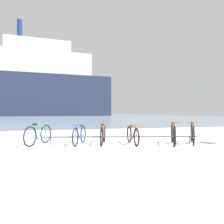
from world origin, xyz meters
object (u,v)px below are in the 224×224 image
object	(u,v)px
bicycle_5	(192,133)
ferry_ship	(41,85)
bicycle_0	(38,134)
bicycle_3	(133,135)
bicycle_4	(173,134)
bicycle_1	(80,135)
bicycle_2	(103,134)

from	to	relation	value
bicycle_5	ferry_ship	world-z (taller)	ferry_ship
bicycle_0	bicycle_5	world-z (taller)	bicycle_5
bicycle_3	bicycle_4	size ratio (longest dim) A/B	1.01
bicycle_1	bicycle_4	world-z (taller)	bicycle_4
bicycle_2	ferry_ship	distance (m)	63.14
bicycle_4	bicycle_3	bearing A→B (deg)	163.75
bicycle_3	bicycle_4	bearing A→B (deg)	-16.25
bicycle_1	bicycle_2	world-z (taller)	bicycle_2
bicycle_0	bicycle_5	xyz separation A→B (m)	(5.55, -1.14, 0.01)
bicycle_0	bicycle_1	distance (m)	1.47
bicycle_2	bicycle_4	bearing A→B (deg)	-15.10
bicycle_0	bicycle_5	distance (m)	5.66
bicycle_5	bicycle_2	bearing A→B (deg)	167.99
bicycle_3	ferry_ship	world-z (taller)	ferry_ship
bicycle_4	ferry_ship	world-z (taller)	ferry_ship
ferry_ship	bicycle_3	bearing A→B (deg)	-83.55
bicycle_0	bicycle_4	world-z (taller)	bicycle_4
bicycle_2	bicycle_1	bearing A→B (deg)	168.97
bicycle_5	bicycle_3	bearing A→B (deg)	168.73
bicycle_2	bicycle_4	world-z (taller)	bicycle_4
bicycle_3	bicycle_2	bearing A→B (deg)	166.46
bicycle_4	ferry_ship	bearing A→B (deg)	97.69
bicycle_5	bicycle_4	bearing A→B (deg)	178.14
bicycle_0	ferry_ship	bearing A→B (deg)	93.45
bicycle_5	ferry_ship	xyz separation A→B (m)	(-9.27, 62.86, 9.22)
bicycle_3	bicycle_4	distance (m)	1.48
bicycle_1	bicycle_2	xyz separation A→B (m)	(0.84, -0.16, 0.02)
ferry_ship	bicycle_0	bearing A→B (deg)	-86.55
bicycle_2	bicycle_3	world-z (taller)	bicycle_2
bicycle_1	bicycle_5	distance (m)	4.20
bicycle_2	bicycle_4	distance (m)	2.57
bicycle_1	bicycle_4	xyz separation A→B (m)	(3.32, -0.83, 0.03)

